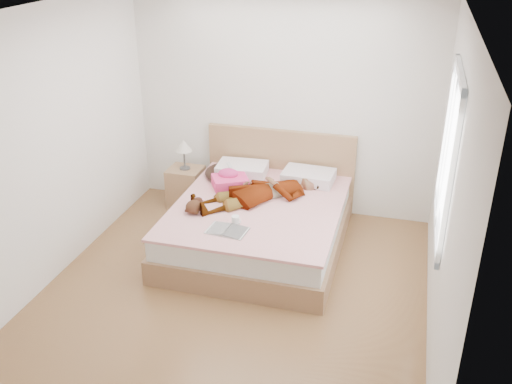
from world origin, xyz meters
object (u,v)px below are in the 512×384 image
phone (229,165)px  plush_toy (194,206)px  coffee_mug (236,220)px  nightstand (186,184)px  woman (262,188)px  magazine (227,230)px  bed (261,220)px  towel (230,180)px

phone → plush_toy: size_ratio=0.33×
coffee_mug → nightstand: size_ratio=0.14×
woman → magazine: size_ratio=3.74×
plush_toy → bed: bearing=36.6°
towel → coffee_mug: size_ratio=4.05×
woman → phone: 0.64m
phone → magazine: size_ratio=0.21×
bed → nightstand: size_ratio=2.38×
phone → towel: 0.26m
woman → nightstand: 1.28m
woman → towel: woman is taller
plush_toy → phone: bearing=85.2°
towel → nightstand: bearing=151.8°
woman → plush_toy: 0.79m
phone → nightstand: bearing=126.4°
nightstand → magazine: bearing=-53.9°
magazine → coffee_mug: (0.04, 0.16, 0.04)m
woman → bed: bed is taller
phone → nightstand: nightstand is taller
woman → magazine: bearing=-49.9°
bed → plush_toy: 0.79m
phone → towel: size_ratio=0.18×
bed → magazine: bed is taller
magazine → plush_toy: 0.54m
phone → woman: bearing=-79.6°
magazine → nightstand: size_ratio=0.47×
plush_toy → nightstand: (-0.54, 1.07, -0.29)m
towel → phone: bearing=108.3°
woman → coffee_mug: (-0.09, -0.66, -0.06)m
bed → phone: bearing=136.0°
towel → plush_toy: bearing=-102.6°
coffee_mug → plush_toy: (-0.49, 0.13, 0.03)m
woman → towel: 0.45m
coffee_mug → plush_toy: bearing=165.1°
bed → towel: (-0.43, 0.26, 0.32)m
woman → nightstand: bearing=-156.6°
phone → towel: (0.08, -0.23, -0.08)m
bed → towel: bearing=149.2°
plush_toy → nightstand: bearing=116.9°
phone → nightstand: (-0.62, 0.14, -0.38)m
woman → towel: size_ratio=3.16×
woman → coffee_mug: woman is taller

